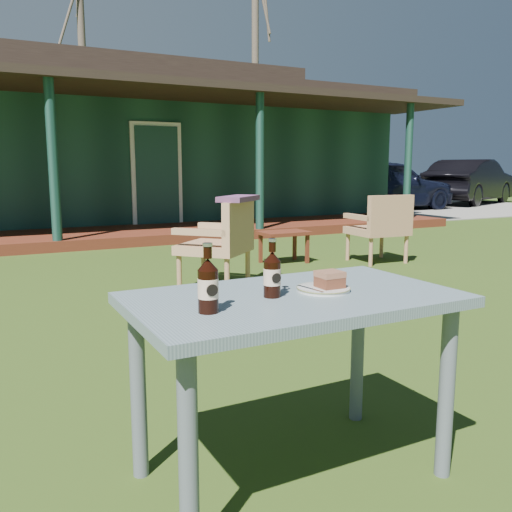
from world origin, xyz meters
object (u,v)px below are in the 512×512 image
armchair_left (222,239)px  cola_bottle_far (208,285)px  cafe_table (293,321)px  car_near (384,185)px  cake_slice (330,279)px  side_table (284,236)px  cola_bottle_near (272,274)px  plate (323,289)px  car_far (470,182)px  armchair_right (381,225)px

armchair_left → cola_bottle_far: bearing=-114.7°
cafe_table → armchair_left: (1.11, 3.16, -0.13)m
car_near → cafe_table: bearing=135.5°
cake_slice → side_table: size_ratio=0.15×
cola_bottle_near → cola_bottle_far: cola_bottle_far is taller
plate → cafe_table: bearing=179.1°
cola_bottle_far → cafe_table: bearing=13.3°
plate → side_table: plate is taller
car_far → cola_bottle_far: size_ratio=19.30×
armchair_right → side_table: size_ratio=1.42×
cake_slice → armchair_left: armchair_left is taller
car_far → cake_slice: (-13.30, -10.95, 0.05)m
car_near → car_far: (4.29, 0.77, 0.00)m
car_near → side_table: bearing=129.3°
cafe_table → armchair_right: 4.98m
cola_bottle_far → side_table: 5.05m
car_far → cola_bottle_far: (-13.82, -11.02, 0.09)m
cake_slice → plate: bearing=150.7°
cola_bottle_near → armchair_right: (3.55, 3.57, -0.32)m
car_far → plate: car_far is taller
car_near → cake_slice: size_ratio=45.94×
cafe_table → side_table: (2.38, 4.12, -0.28)m
cola_bottle_far → armchair_right: bearing=43.6°
plate → car_near: bearing=48.4°
car_near → armchair_left: bearing=128.6°
car_near → cafe_table: 13.68m
car_far → armchair_right: (-9.98, -7.36, -0.24)m
car_near → cola_bottle_far: car_near is taller
cake_slice → cola_bottle_near: 0.24m
car_near → car_far: 4.35m
car_far → cola_bottle_near: (-13.54, -10.93, 0.08)m
car_near → cafe_table: (-9.16, -10.16, -0.10)m
car_far → cafe_table: size_ratio=3.64×
plate → cola_bottle_far: 0.52m
cafe_table → cola_bottle_far: (-0.38, -0.09, 0.19)m
armchair_left → car_near: bearing=41.0°
cola_bottle_near → armchair_right: cola_bottle_near is taller
cafe_table → armchair_right: armchair_right is taller
car_far → cola_bottle_near: 17.40m
side_table → cola_bottle_near: bearing=-121.0°
cola_bottle_near → cola_bottle_far: size_ratio=0.94×
armchair_right → car_far: bearing=36.4°
cake_slice → side_table: cake_slice is taller
armchair_right → plate: bearing=-133.0°
cola_bottle_far → armchair_right: size_ratio=0.27×
cake_slice → car_far: bearing=39.5°
plate → armchair_left: (0.98, 3.16, -0.24)m
car_near → cola_bottle_near: (-9.25, -10.16, 0.08)m
plate → armchair_left: bearing=72.7°
plate → side_table: bearing=61.3°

